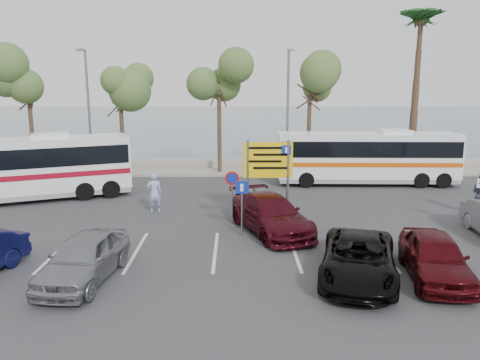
{
  "coord_description": "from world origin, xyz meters",
  "views": [
    {
      "loc": [
        -0.48,
        -17.28,
        6.08
      ],
      "look_at": [
        -0.25,
        3.0,
        1.84
      ],
      "focal_mm": 35.0,
      "sensor_mm": 36.0,
      "label": 1
    }
  ],
  "objects_px": {
    "street_lamp_left": "(88,106)",
    "suv_black": "(359,258)",
    "coach_bus_right": "(367,159)",
    "pedestrian_near": "(154,193)",
    "car_silver_a": "(84,258)",
    "car_maroon": "(271,214)",
    "street_lamp_right": "(288,106)",
    "direction_sign": "(268,166)",
    "coach_bus_left": "(18,171)",
    "car_red": "(435,257)"
  },
  "relations": [
    {
      "from": "coach_bus_left",
      "to": "car_red",
      "type": "height_order",
      "value": "coach_bus_left"
    },
    {
      "from": "street_lamp_right",
      "to": "car_maroon",
      "type": "height_order",
      "value": "street_lamp_right"
    },
    {
      "from": "coach_bus_left",
      "to": "coach_bus_right",
      "type": "bearing_deg",
      "value": 11.79
    },
    {
      "from": "car_maroon",
      "to": "pedestrian_near",
      "type": "relative_size",
      "value": 2.69
    },
    {
      "from": "street_lamp_left",
      "to": "car_red",
      "type": "xyz_separation_m",
      "value": [
        15.8,
        -17.02,
        -3.87
      ]
    },
    {
      "from": "street_lamp_left",
      "to": "direction_sign",
      "type": "bearing_deg",
      "value": -43.17
    },
    {
      "from": "car_maroon",
      "to": "car_red",
      "type": "bearing_deg",
      "value": -65.31
    },
    {
      "from": "car_silver_a",
      "to": "suv_black",
      "type": "xyz_separation_m",
      "value": [
        8.58,
        0.0,
        -0.06
      ]
    },
    {
      "from": "coach_bus_left",
      "to": "car_red",
      "type": "xyz_separation_m",
      "value": [
        17.46,
        -10.0,
        -0.89
      ]
    },
    {
      "from": "direction_sign",
      "to": "coach_bus_left",
      "type": "height_order",
      "value": "direction_sign"
    },
    {
      "from": "car_maroon",
      "to": "suv_black",
      "type": "xyz_separation_m",
      "value": [
        2.4,
        -4.77,
        -0.08
      ]
    },
    {
      "from": "car_maroon",
      "to": "street_lamp_right",
      "type": "bearing_deg",
      "value": 60.25
    },
    {
      "from": "street_lamp_right",
      "to": "pedestrian_near",
      "type": "relative_size",
      "value": 4.16
    },
    {
      "from": "street_lamp_left",
      "to": "car_maroon",
      "type": "xyz_separation_m",
      "value": [
        11.0,
        -12.25,
        -3.85
      ]
    },
    {
      "from": "coach_bus_right",
      "to": "car_silver_a",
      "type": "relative_size",
      "value": 2.48
    },
    {
      "from": "coach_bus_left",
      "to": "direction_sign",
      "type": "bearing_deg",
      "value": -14.62
    },
    {
      "from": "street_lamp_right",
      "to": "coach_bus_left",
      "type": "xyz_separation_m",
      "value": [
        -14.66,
        -7.02,
        -2.99
      ]
    },
    {
      "from": "direction_sign",
      "to": "suv_black",
      "type": "distance_m",
      "value": 7.33
    },
    {
      "from": "car_silver_a",
      "to": "street_lamp_right",
      "type": "bearing_deg",
      "value": 71.6
    },
    {
      "from": "street_lamp_left",
      "to": "suv_black",
      "type": "xyz_separation_m",
      "value": [
        13.4,
        -17.02,
        -3.92
      ]
    },
    {
      "from": "car_maroon",
      "to": "coach_bus_right",
      "type": "bearing_deg",
      "value": 34.36
    },
    {
      "from": "direction_sign",
      "to": "car_silver_a",
      "type": "relative_size",
      "value": 0.83
    },
    {
      "from": "street_lamp_right",
      "to": "car_red",
      "type": "distance_m",
      "value": 17.68
    },
    {
      "from": "direction_sign",
      "to": "car_maroon",
      "type": "distance_m",
      "value": 2.55
    },
    {
      "from": "suv_black",
      "to": "pedestrian_near",
      "type": "xyz_separation_m",
      "value": [
        -7.7,
        7.83,
        0.29
      ]
    },
    {
      "from": "car_red",
      "to": "pedestrian_near",
      "type": "relative_size",
      "value": 2.21
    },
    {
      "from": "coach_bus_right",
      "to": "pedestrian_near",
      "type": "xyz_separation_m",
      "value": [
        -11.8,
        -6.17,
        -0.58
      ]
    },
    {
      "from": "car_maroon",
      "to": "coach_bus_left",
      "type": "bearing_deg",
      "value": 137.08
    },
    {
      "from": "car_silver_a",
      "to": "direction_sign",
      "type": "bearing_deg",
      "value": 54.55
    },
    {
      "from": "street_lamp_left",
      "to": "suv_black",
      "type": "relative_size",
      "value": 1.65
    },
    {
      "from": "coach_bus_right",
      "to": "pedestrian_near",
      "type": "height_order",
      "value": "coach_bus_right"
    },
    {
      "from": "coach_bus_right",
      "to": "car_silver_a",
      "type": "distance_m",
      "value": 18.91
    },
    {
      "from": "direction_sign",
      "to": "car_maroon",
      "type": "relative_size",
      "value": 0.69
    },
    {
      "from": "car_silver_a",
      "to": "car_maroon",
      "type": "bearing_deg",
      "value": 44.95
    },
    {
      "from": "coach_bus_left",
      "to": "car_red",
      "type": "bearing_deg",
      "value": -29.8
    },
    {
      "from": "suv_black",
      "to": "street_lamp_left",
      "type": "bearing_deg",
      "value": 143.28
    },
    {
      "from": "suv_black",
      "to": "pedestrian_near",
      "type": "bearing_deg",
      "value": 149.57
    },
    {
      "from": "street_lamp_left",
      "to": "car_silver_a",
      "type": "relative_size",
      "value": 1.85
    },
    {
      "from": "car_maroon",
      "to": "street_lamp_left",
      "type": "bearing_deg",
      "value": 111.45
    },
    {
      "from": "pedestrian_near",
      "to": "coach_bus_right",
      "type": "bearing_deg",
      "value": -163.56
    },
    {
      "from": "coach_bus_left",
      "to": "suv_black",
      "type": "height_order",
      "value": "coach_bus_left"
    },
    {
      "from": "street_lamp_left",
      "to": "street_lamp_right",
      "type": "distance_m",
      "value": 13.0
    },
    {
      "from": "street_lamp_left",
      "to": "car_red",
      "type": "height_order",
      "value": "street_lamp_left"
    },
    {
      "from": "street_lamp_right",
      "to": "direction_sign",
      "type": "relative_size",
      "value": 2.23
    },
    {
      "from": "car_red",
      "to": "car_silver_a",
      "type": "bearing_deg",
      "value": -171.06
    },
    {
      "from": "coach_bus_right",
      "to": "car_maroon",
      "type": "bearing_deg",
      "value": -125.16
    },
    {
      "from": "coach_bus_left",
      "to": "car_maroon",
      "type": "xyz_separation_m",
      "value": [
        12.66,
        -5.23,
        -0.86
      ]
    },
    {
      "from": "coach_bus_left",
      "to": "street_lamp_right",
      "type": "bearing_deg",
      "value": 25.59
    },
    {
      "from": "suv_black",
      "to": "pedestrian_near",
      "type": "distance_m",
      "value": 10.99
    },
    {
      "from": "direction_sign",
      "to": "suv_black",
      "type": "height_order",
      "value": "direction_sign"
    }
  ]
}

